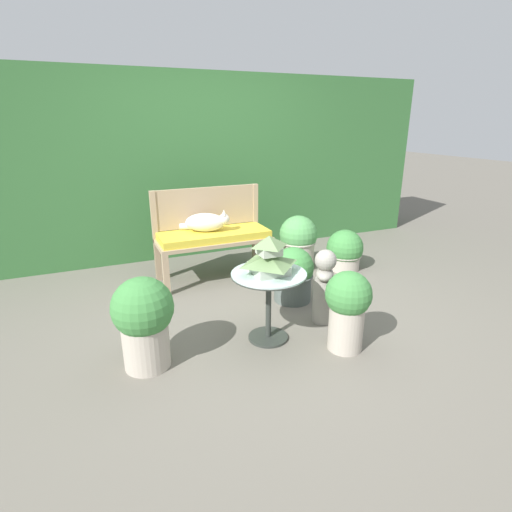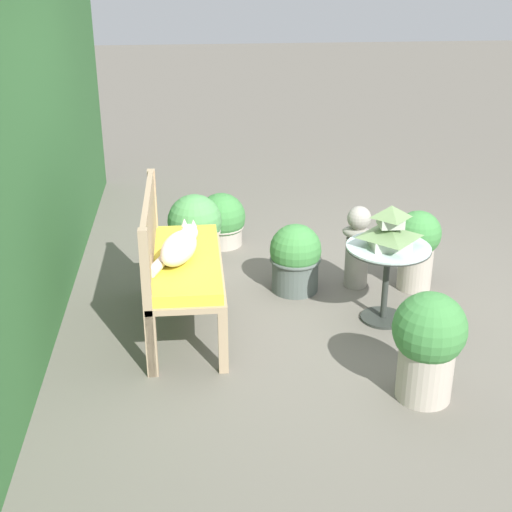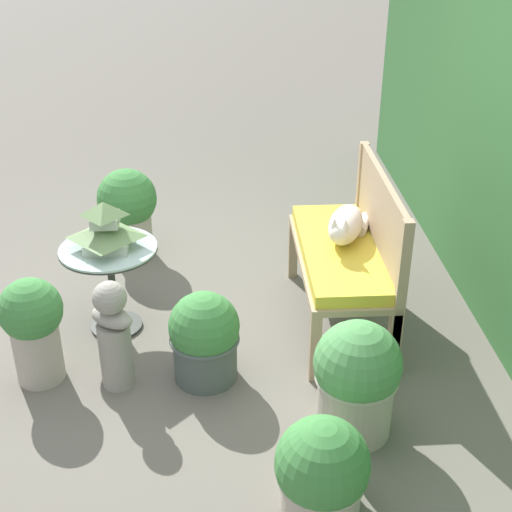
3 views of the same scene
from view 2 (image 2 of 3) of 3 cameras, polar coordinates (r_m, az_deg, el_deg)
ground at (r=5.28m, az=5.54°, el=-4.22°), size 30.00×30.00×0.00m
garden_bench at (r=4.83m, az=-5.63°, el=-0.97°), size 1.21×0.50×0.54m
bench_backrest at (r=4.74m, az=-8.50°, el=1.51°), size 1.21×0.06×0.98m
cat at (r=4.69m, az=-6.21°, el=0.68°), size 0.49×0.38×0.23m
patio_table at (r=5.00m, az=10.46°, el=-0.53°), size 0.59×0.59×0.57m
pagoda_birdhouse at (r=4.91m, az=10.67°, el=2.14°), size 0.35×0.35×0.30m
garden_bust at (r=5.52m, az=8.12°, el=0.81°), size 0.27×0.29×0.66m
potted_plant_path_edge at (r=6.30m, az=-2.78°, el=2.79°), size 0.43×0.43×0.47m
potted_plant_table_near at (r=5.56m, az=12.77°, el=0.82°), size 0.35×0.35×0.63m
potted_plant_hedge_corner at (r=4.23m, az=13.61°, el=-6.74°), size 0.43×0.43×0.67m
potted_plant_bench_right at (r=5.43m, az=3.17°, el=-0.20°), size 0.39×0.39×0.54m
potted_plant_patio_mid at (r=5.79m, az=-4.90°, el=1.96°), size 0.44×0.44×0.63m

